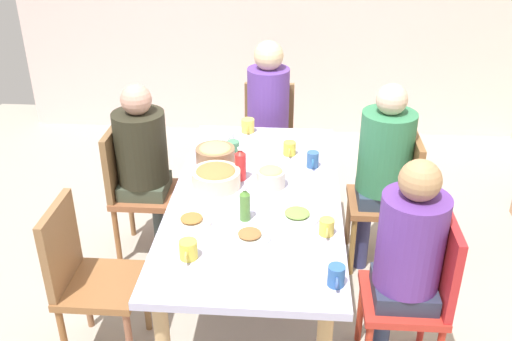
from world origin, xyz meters
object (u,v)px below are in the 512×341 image
person_2 (407,252)px  plate_0 (297,215)px  person_3 (143,156)px  cup_4 (327,227)px  person_4 (268,109)px  cup_2 (248,126)px  bowl_1 (215,154)px  bowl_2 (216,177)px  chair_0 (394,194)px  bowl_0 (271,177)px  plate_2 (249,236)px  cup_1 (233,148)px  plate_1 (192,220)px  cup_3 (229,137)px  person_0 (383,160)px  cup_7 (336,276)px  cup_6 (290,149)px  chair_3 (133,184)px  chair_2 (420,289)px  chair_4 (268,135)px  chair_1 (85,273)px  cup_5 (313,160)px  cup_0 (188,250)px  dining_table (256,207)px  bottle_1 (240,165)px

person_2 → plate_0: size_ratio=5.11×
person_3 → cup_4: 1.40m
person_4 → cup_2: bearing=-17.4°
bowl_1 → bowl_2: size_ratio=0.86×
chair_0 → bowl_0: bearing=-64.5°
person_2 → plate_2: person_2 is taller
cup_1 → chair_0: bearing=89.0°
bowl_0 → chair_0: bearing=115.5°
plate_1 → cup_3: cup_3 is taller
person_0 → cup_7: size_ratio=11.21×
bowl_0 → cup_4: bearing=32.5°
plate_1 → cup_4: cup_4 is taller
bowl_1 → cup_6: 0.47m
cup_6 → chair_3: bearing=-87.4°
chair_2 → bowl_0: bearing=-126.7°
chair_4 → plate_1: chair_4 is taller
chair_2 → cup_3: 1.58m
bowl_0 → cup_3: size_ratio=1.35×
person_2 → bowl_0: bearing=-130.1°
chair_1 → chair_3: same height
cup_4 → chair_0: bearing=150.6°
plate_2 → cup_4: (-0.06, 0.38, 0.03)m
person_3 → cup_5: 1.08m
cup_0 → cup_4: bearing=110.7°
person_4 → person_2: bearing=24.0°
cup_2 → bowl_0: bearing=14.6°
plate_1 → bowl_0: bearing=137.3°
bowl_0 → person_3: bearing=-113.8°
chair_1 → plate_0: 1.13m
dining_table → cup_0: size_ratio=15.58×
person_2 → plate_0: (-0.25, -0.52, 0.03)m
chair_1 → bowl_0: 1.12m
cup_1 → bowl_2: bearing=-7.6°
dining_table → chair_4: chair_4 is taller
plate_2 → cup_7: (0.33, 0.40, 0.03)m
bowl_0 → cup_4: bowl_0 is taller
cup_0 → bottle_1: bearing=168.0°
plate_1 → cup_4: (0.05, 0.68, 0.03)m
bowl_1 → bowl_0: bearing=52.0°
chair_1 → person_4: size_ratio=0.71×
cup_0 → chair_4: bearing=172.1°
chair_1 → cup_1: (-0.95, 0.66, 0.28)m
cup_0 → plate_1: bearing=-172.8°
cup_1 → bottle_1: 0.33m
person_0 → person_3: person_0 is taller
dining_table → bowl_1: bowl_1 is taller
chair_1 → person_2: (0.00, 1.60, 0.22)m
cup_1 → person_0: bearing=88.9°
dining_table → person_2: bearing=58.1°
chair_0 → bowl_0: (0.37, -0.77, 0.29)m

